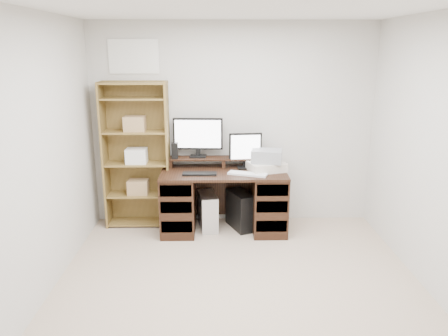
{
  "coord_description": "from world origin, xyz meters",
  "views": [
    {
      "loc": [
        -0.21,
        -3.39,
        2.19
      ],
      "look_at": [
        -0.12,
        1.43,
        0.85
      ],
      "focal_mm": 35.0,
      "sensor_mm": 36.0,
      "label": 1
    }
  ],
  "objects_px": {
    "monitor_wide": "(198,135)",
    "tower_black": "(240,210)",
    "monitor_small": "(245,149)",
    "printer": "(266,166)",
    "tower_silver": "(208,211)",
    "bookshelf": "(137,154)",
    "desk": "(224,200)"
  },
  "relations": [
    {
      "from": "monitor_small",
      "to": "bookshelf",
      "type": "distance_m",
      "value": 1.34
    },
    {
      "from": "desk",
      "to": "monitor_small",
      "type": "relative_size",
      "value": 3.44
    },
    {
      "from": "monitor_small",
      "to": "monitor_wide",
      "type": "bearing_deg",
      "value": 164.58
    },
    {
      "from": "tower_black",
      "to": "bookshelf",
      "type": "relative_size",
      "value": 0.28
    },
    {
      "from": "monitor_small",
      "to": "tower_black",
      "type": "distance_m",
      "value": 0.76
    },
    {
      "from": "monitor_small",
      "to": "bookshelf",
      "type": "bearing_deg",
      "value": 172.35
    },
    {
      "from": "desk",
      "to": "bookshelf",
      "type": "xyz_separation_m",
      "value": [
        -1.07,
        0.21,
        0.53
      ]
    },
    {
      "from": "tower_silver",
      "to": "bookshelf",
      "type": "distance_m",
      "value": 1.12
    },
    {
      "from": "tower_black",
      "to": "printer",
      "type": "bearing_deg",
      "value": -29.07
    },
    {
      "from": "monitor_small",
      "to": "printer",
      "type": "relative_size",
      "value": 1.03
    },
    {
      "from": "tower_silver",
      "to": "tower_black",
      "type": "xyz_separation_m",
      "value": [
        0.4,
        0.0,
        0.01
      ]
    },
    {
      "from": "desk",
      "to": "tower_silver",
      "type": "height_order",
      "value": "desk"
    },
    {
      "from": "monitor_small",
      "to": "tower_silver",
      "type": "distance_m",
      "value": 0.9
    },
    {
      "from": "monitor_wide",
      "to": "bookshelf",
      "type": "height_order",
      "value": "bookshelf"
    },
    {
      "from": "desk",
      "to": "tower_black",
      "type": "distance_m",
      "value": 0.26
    },
    {
      "from": "monitor_wide",
      "to": "tower_black",
      "type": "relative_size",
      "value": 1.21
    },
    {
      "from": "monitor_small",
      "to": "tower_silver",
      "type": "height_order",
      "value": "monitor_small"
    },
    {
      "from": "printer",
      "to": "tower_silver",
      "type": "relative_size",
      "value": 0.94
    },
    {
      "from": "printer",
      "to": "monitor_small",
      "type": "bearing_deg",
      "value": 135.88
    },
    {
      "from": "bookshelf",
      "to": "tower_black",
      "type": "bearing_deg",
      "value": -7.12
    },
    {
      "from": "desk",
      "to": "monitor_small",
      "type": "height_order",
      "value": "monitor_small"
    },
    {
      "from": "tower_black",
      "to": "tower_silver",
      "type": "bearing_deg",
      "value": 158.49
    },
    {
      "from": "tower_black",
      "to": "bookshelf",
      "type": "distance_m",
      "value": 1.46
    },
    {
      "from": "monitor_small",
      "to": "tower_black",
      "type": "relative_size",
      "value": 0.86
    },
    {
      "from": "monitor_wide",
      "to": "monitor_small",
      "type": "height_order",
      "value": "monitor_wide"
    },
    {
      "from": "monitor_wide",
      "to": "bookshelf",
      "type": "distance_m",
      "value": 0.79
    },
    {
      "from": "bookshelf",
      "to": "monitor_small",
      "type": "bearing_deg",
      "value": -2.86
    },
    {
      "from": "monitor_wide",
      "to": "bookshelf",
      "type": "xyz_separation_m",
      "value": [
        -0.75,
        -0.04,
        -0.22
      ]
    },
    {
      "from": "printer",
      "to": "tower_silver",
      "type": "bearing_deg",
      "value": 160.86
    },
    {
      "from": "monitor_wide",
      "to": "tower_black",
      "type": "bearing_deg",
      "value": -18.51
    },
    {
      "from": "bookshelf",
      "to": "desk",
      "type": "bearing_deg",
      "value": -11.28
    },
    {
      "from": "monitor_wide",
      "to": "tower_silver",
      "type": "xyz_separation_m",
      "value": [
        0.12,
        -0.21,
        -0.92
      ]
    }
  ]
}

